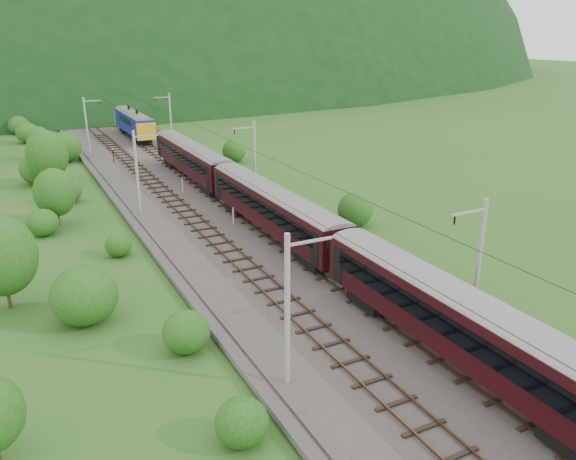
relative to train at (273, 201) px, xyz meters
name	(u,v)px	position (x,y,z in m)	size (l,w,h in m)	color
ground	(387,356)	(-2.40, -19.65, -3.46)	(600.00, 600.00, 0.00)	#29561B
railbed	(301,286)	(-2.40, -9.65, -3.31)	(14.00, 220.00, 0.30)	#38332D
track_left	(271,289)	(-4.80, -9.65, -3.09)	(2.40, 220.00, 0.27)	brown
track_right	(331,276)	(0.00, -9.65, -3.09)	(2.40, 220.00, 0.27)	brown
catenary_left	(138,170)	(-8.52, 12.35, 1.04)	(2.54, 192.28, 8.00)	gray
catenary_right	(254,158)	(3.72, 12.35, 1.04)	(2.54, 192.28, 8.00)	gray
overhead_wires	(302,190)	(-2.40, -9.65, 3.64)	(4.83, 198.00, 0.03)	black
mountain_main	(35,72)	(-2.40, 240.35, -3.46)	(504.00, 360.00, 244.00)	black
train	(273,201)	(0.00, 0.00, 0.00)	(2.91, 117.54, 5.05)	black
hazard_post_near	(183,186)	(-2.81, 17.14, -2.39)	(0.16, 0.16, 1.52)	red
hazard_post_far	(233,216)	(-1.79, 4.74, -2.39)	(0.16, 0.16, 1.53)	red
signal	(113,154)	(-6.66, 36.19, -2.03)	(0.21, 0.21, 1.91)	black
vegetation_left	(73,244)	(-16.18, -0.03, -1.02)	(13.17, 150.67, 6.65)	#134913
vegetation_right	(501,269)	(9.86, -16.12, -1.98)	(6.66, 90.51, 3.11)	#134913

